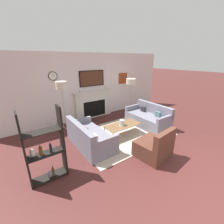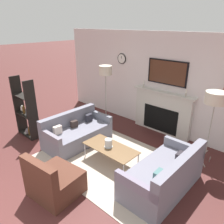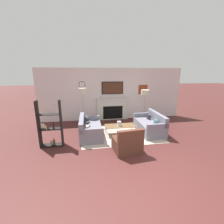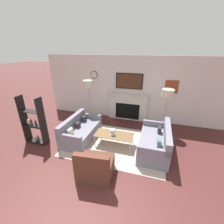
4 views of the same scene
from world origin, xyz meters
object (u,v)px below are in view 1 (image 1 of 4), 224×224
couch_right (148,118)px  floor_lamp_left (61,86)px  coffee_table (123,125)px  hurricane_candle (122,123)px  armchair (154,147)px  shelf_unit (45,150)px  couch_left (89,138)px  floor_lamp_right (131,82)px

couch_right → floor_lamp_left: 3.35m
coffee_table → hurricane_candle: hurricane_candle is taller
floor_lamp_left → hurricane_candle: bearing=-44.2°
armchair → shelf_unit: bearing=162.0°
couch_left → floor_lamp_right: size_ratio=1.02×
floor_lamp_right → shelf_unit: (-4.09, -1.97, -0.79)m
floor_lamp_left → floor_lamp_right: bearing=-0.0°
floor_lamp_right → shelf_unit: size_ratio=1.03×
armchair → shelf_unit: 2.64m
couch_left → hurricane_candle: couch_left is taller
shelf_unit → couch_right: bearing=9.4°
couch_left → floor_lamp_right: floor_lamp_right is taller
couch_left → floor_lamp_right: bearing=25.6°
couch_right → floor_lamp_right: bearing=79.6°
couch_right → floor_lamp_left: bearing=154.4°
couch_right → coffee_table: (-1.30, -0.05, 0.07)m
hurricane_candle → armchair: bearing=-90.9°
armchair → hurricane_candle: 1.40m
coffee_table → floor_lamp_left: 2.38m
hurricane_candle → shelf_unit: shelf_unit is taller
floor_lamp_left → coffee_table: bearing=-43.0°
armchair → couch_left: bearing=128.8°
hurricane_candle → floor_lamp_left: bearing=135.8°
coffee_table → floor_lamp_right: floor_lamp_right is taller
couch_left → hurricane_candle: bearing=-2.9°
couch_left → coffee_table: (1.23, -0.05, 0.08)m
couch_left → couch_right: 2.53m
armchair → floor_lamp_left: size_ratio=0.50×
couch_right → floor_lamp_left: floor_lamp_left is taller
floor_lamp_right → couch_right: bearing=-100.4°
floor_lamp_right → hurricane_candle: bearing=-139.0°
couch_right → shelf_unit: size_ratio=1.05×
floor_lamp_left → shelf_unit: (-1.07, -1.97, -0.91)m
hurricane_candle → floor_lamp_left: 2.30m
couch_left → coffee_table: 1.24m
coffee_table → floor_lamp_left: floor_lamp_left is taller
armchair → coffee_table: 1.40m
couch_left → shelf_unit: (-1.32, -0.64, 0.44)m
hurricane_candle → couch_right: bearing=2.5°
coffee_table → shelf_unit: size_ratio=0.77×
floor_lamp_left → couch_right: bearing=-25.6°
coffee_table → floor_lamp_right: bearing=41.7°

